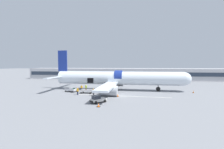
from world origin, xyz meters
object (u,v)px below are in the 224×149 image
(ground_crew_driver, at_px, (82,88))
(ground_crew_supervisor, at_px, (100,90))
(airplane, at_px, (117,79))
(baggage_cart_loading, at_px, (87,91))
(baggage_tug_lead, at_px, (98,99))
(ground_crew_loader_a, at_px, (94,92))
(baggage_cart_queued, at_px, (72,90))
(ground_crew_helper, at_px, (86,88))
(ground_crew_loader_b, at_px, (78,91))
(baggage_tug_mid, at_px, (103,90))

(ground_crew_driver, bearing_deg, ground_crew_supervisor, -31.13)
(airplane, distance_m, baggage_cart_loading, 9.34)
(baggage_cart_loading, bearing_deg, baggage_tug_lead, -60.33)
(airplane, bearing_deg, ground_crew_loader_a, -116.40)
(baggage_cart_loading, bearing_deg, ground_crew_supervisor, -12.68)
(baggage_cart_queued, xyz_separation_m, ground_crew_driver, (1.99, 1.85, 0.38))
(airplane, xyz_separation_m, ground_crew_helper, (-7.99, -3.03, -2.29))
(ground_crew_supervisor, xyz_separation_m, ground_crew_helper, (-4.86, 3.62, -0.05))
(baggage_cart_queued, relative_size, ground_crew_supervisor, 2.22)
(baggage_cart_loading, height_order, ground_crew_driver, ground_crew_driver)
(ground_crew_driver, bearing_deg, baggage_cart_loading, -48.78)
(ground_crew_supervisor, bearing_deg, baggage_cart_queued, 167.10)
(airplane, xyz_separation_m, baggage_tug_lead, (-1.74, -14.64, -2.61))
(ground_crew_loader_a, xyz_separation_m, ground_crew_loader_b, (-3.96, 0.27, 0.02))
(ground_crew_loader_b, xyz_separation_m, ground_crew_supervisor, (5.10, 1.70, 0.04))
(baggage_cart_loading, relative_size, ground_crew_loader_a, 2.42)
(ground_crew_driver, relative_size, ground_crew_helper, 0.92)
(baggage_tug_lead, xyz_separation_m, baggage_tug_mid, (-1.30, 10.24, -0.02))
(ground_crew_loader_b, bearing_deg, ground_crew_driver, 100.94)
(ground_crew_supervisor, bearing_deg, airplane, 64.77)
(ground_crew_supervisor, bearing_deg, baggage_tug_mid, 87.53)
(ground_crew_loader_a, height_order, ground_crew_helper, ground_crew_helper)
(airplane, height_order, ground_crew_helper, airplane)
(airplane, relative_size, ground_crew_helper, 21.98)
(baggage_tug_lead, height_order, ground_crew_helper, ground_crew_helper)
(baggage_tug_lead, distance_m, ground_crew_helper, 13.19)
(ground_crew_helper, bearing_deg, ground_crew_loader_a, -56.47)
(ground_crew_loader_b, distance_m, ground_crew_helper, 5.33)
(baggage_cart_queued, distance_m, ground_crew_helper, 3.75)
(airplane, height_order, baggage_cart_loading, airplane)
(baggage_cart_loading, bearing_deg, airplane, 40.92)
(baggage_cart_loading, xyz_separation_m, ground_crew_loader_a, (2.46, -2.78, 0.44))
(baggage_tug_mid, height_order, ground_crew_loader_b, ground_crew_loader_b)
(baggage_tug_mid, xyz_separation_m, ground_crew_supervisor, (-0.10, -2.26, 0.39))
(ground_crew_driver, bearing_deg, ground_crew_helper, -4.00)
(baggage_tug_lead, bearing_deg, ground_crew_loader_b, 136.00)
(airplane, relative_size, ground_crew_loader_a, 22.20)
(airplane, xyz_separation_m, ground_crew_loader_a, (-4.28, -8.63, -2.30))
(baggage_tug_lead, relative_size, ground_crew_loader_a, 1.79)
(baggage_tug_lead, bearing_deg, airplane, 83.24)
(ground_crew_helper, bearing_deg, ground_crew_driver, 176.00)
(baggage_tug_mid, bearing_deg, ground_crew_loader_a, -106.40)
(ground_crew_loader_b, bearing_deg, baggage_cart_queued, 130.44)
(ground_crew_loader_a, relative_size, ground_crew_helper, 0.99)
(ground_crew_loader_a, bearing_deg, ground_crew_helper, 123.53)
(baggage_tug_mid, bearing_deg, ground_crew_supervisor, -92.47)
(baggage_cart_queued, height_order, ground_crew_loader_a, ground_crew_loader_a)
(ground_crew_loader_a, height_order, ground_crew_supervisor, ground_crew_supervisor)
(airplane, height_order, ground_crew_driver, airplane)
(baggage_tug_lead, distance_m, ground_crew_driver, 13.92)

